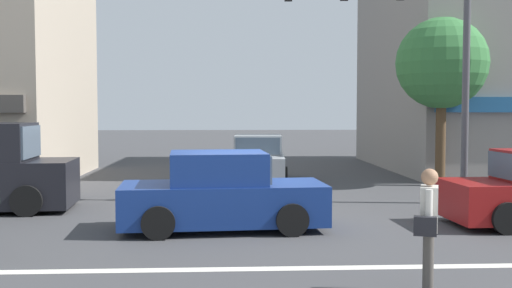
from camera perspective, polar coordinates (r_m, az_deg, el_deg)
The scene contains 8 objects.
ground_plane at distance 12.73m, azimuth -0.90°, elevation -7.73°, with size 120.00×120.00×0.00m, color #3D3D3F.
lane_marking_stripe at distance 9.32m, azimuth -0.14°, elevation -11.81°, with size 9.00×0.24×0.01m, color silver.
building_right_corner at distance 27.37m, azimuth 23.15°, elevation 9.48°, with size 10.62×10.70×11.04m.
street_tree at distance 20.04m, azimuth 17.28°, elevation 7.29°, with size 2.90×2.90×5.36m.
traffic_light_mast at distance 16.12m, azimuth 14.91°, elevation 9.83°, with size 4.87×0.68×6.20m.
sedan_crossing_center at distance 12.19m, azimuth -3.24°, elevation -4.84°, with size 4.21×2.10×1.58m.
sedan_parked_curbside at distance 20.20m, azimuth 0.20°, elevation -1.61°, with size 2.09×4.20×1.58m.
pedestrian_foreground_with_bag at distance 8.12m, azimuth 16.12°, elevation -7.33°, with size 0.46×0.66×1.67m.
Camera 1 is at (-0.43, -12.49, 2.43)m, focal length 42.00 mm.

